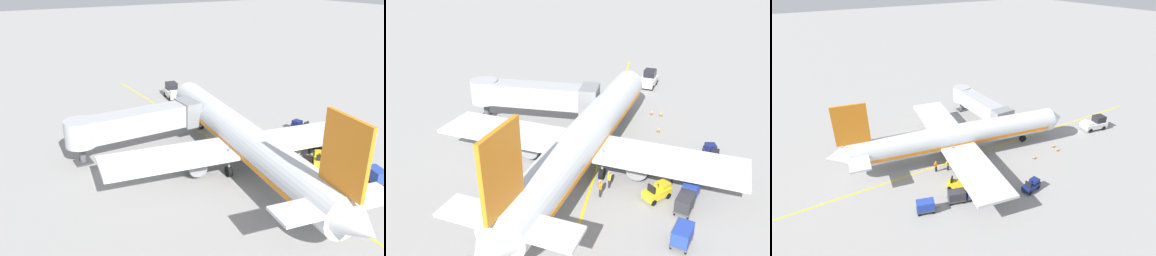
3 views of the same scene
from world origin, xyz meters
The scene contains 17 objects.
ground_plane centered at (0.00, 0.00, 0.00)m, with size 400.00×400.00×0.00m, color gray.
gate_lead_in_line centered at (0.00, 0.00, 0.00)m, with size 0.24×80.00×0.01m, color gold.
parked_airliner centered at (-1.19, 1.53, 3.19)m, with size 30.45×37.23×10.63m.
jet_bridge centered at (-9.32, 10.82, 3.46)m, with size 15.83×3.50×4.98m.
pushback_tractor centered at (3.94, 26.77, 1.10)m, with size 2.97×4.73×2.40m.
baggage_tug_lead centered at (5.97, -2.78, 0.71)m, with size 2.60×2.64×1.62m.
baggage_tug_trailing centered at (11.25, 5.28, 0.71)m, with size 1.69×2.68×1.62m.
baggage_cart_front centered at (9.37, 1.08, 0.95)m, with size 1.89×2.97×1.58m.
baggage_cart_second_in_train centered at (8.83, -1.91, 0.95)m, with size 1.89×2.97×1.58m.
baggage_cart_third_in_train centered at (8.19, -4.21, 0.95)m, with size 1.89×2.97×1.58m.
baggage_cart_tail_end centered at (7.86, -8.27, 0.95)m, with size 1.89×2.97×1.58m.
ground_crew_wing_walker centered at (7.24, -0.21, 0.95)m, with size 0.27×0.73×1.69m.
ground_crew_loader centered at (1.04, -3.45, 0.95)m, with size 0.33×0.72×1.69m.
ground_crew_marshaller centered at (1.63, -1.87, 0.95)m, with size 0.30×0.73×1.69m.
safety_cone_nose_left centered at (5.83, 10.81, 0.29)m, with size 0.36×0.36×0.59m.
safety_cone_nose_right centered at (4.86, 15.83, 0.29)m, with size 0.36×0.36×0.59m.
safety_cone_wing_tip centered at (6.04, 15.56, 0.29)m, with size 0.36×0.36×0.59m.
Camera 3 is at (34.85, -19.41, 26.08)m, focal length 29.50 mm.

